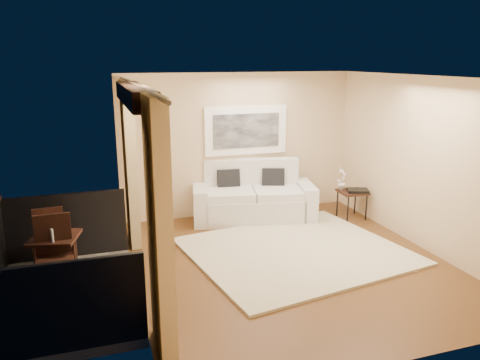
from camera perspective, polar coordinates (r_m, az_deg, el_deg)
name	(u,v)px	position (r m, az deg, el deg)	size (l,w,h in m)	color
floor	(290,263)	(7.10, 6.09, -10.00)	(5.00, 5.00, 0.00)	brown
room_shell	(134,95)	(5.91, -12.75, 10.11)	(5.00, 6.40, 5.00)	white
balcony	(51,284)	(6.52, -22.09, -11.68)	(1.81, 2.60, 1.17)	#605B56
curtains	(141,188)	(6.12, -11.94, -0.99)	(0.16, 4.80, 2.64)	tan
artwork	(246,131)	(8.90, 0.75, 6.05)	(1.62, 0.07, 0.92)	white
rug	(296,251)	(7.46, 6.83, -8.59)	(3.15, 2.74, 0.04)	beige
sofa	(253,198)	(8.84, 1.58, -2.24)	(2.40, 1.41, 1.08)	silver
side_table	(352,194)	(9.04, 13.53, -1.68)	(0.52, 0.52, 0.53)	black
tray	(358,191)	(8.99, 14.17, -1.25)	(0.38, 0.28, 0.05)	black
orchid	(342,178)	(9.00, 12.32, 0.19)	(0.24, 0.16, 0.45)	white
bistro_table	(55,242)	(6.68, -21.63, -7.05)	(0.70, 0.70, 0.68)	black
balcony_chair_far	(50,233)	(7.22, -22.17, -5.97)	(0.43, 0.43, 0.94)	black
balcony_chair_near	(54,249)	(6.44, -21.72, -7.79)	(0.46, 0.46, 1.04)	black
ice_bucket	(42,228)	(6.70, -22.97, -5.45)	(0.18, 0.18, 0.20)	white
candle	(62,230)	(6.72, -20.89, -5.75)	(0.06, 0.06, 0.07)	red
vase	(52,236)	(6.41, -21.92, -6.31)	(0.04, 0.04, 0.18)	silver
glass_a	(68,233)	(6.53, -20.22, -6.04)	(0.06, 0.06, 0.12)	silver
glass_b	(66,230)	(6.65, -20.40, -5.69)	(0.06, 0.06, 0.12)	silver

